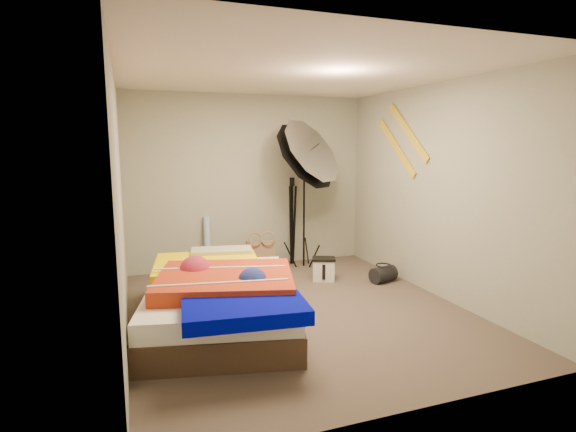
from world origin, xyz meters
name	(u,v)px	position (x,y,z in m)	size (l,w,h in m)	color
floor	(298,311)	(0.00, 0.00, 0.00)	(4.00, 4.00, 0.00)	brown
ceiling	(299,73)	(0.00, 0.00, 2.50)	(4.00, 4.00, 0.00)	silver
wall_back	(249,182)	(0.00, 2.00, 1.25)	(3.50, 3.50, 0.00)	#9A9D8E
wall_front	(412,231)	(0.00, -2.00, 1.25)	(3.50, 3.50, 0.00)	#9A9D8E
wall_left	(120,204)	(-1.75, 0.00, 1.25)	(4.00, 4.00, 0.00)	#9A9D8E
wall_right	(437,191)	(1.75, 0.00, 1.25)	(4.00, 4.00, 0.00)	#9A9D8E
tote_bag	(261,255)	(0.09, 1.73, 0.20)	(0.41, 0.12, 0.41)	#A17D5A
wrapping_roll	(207,244)	(-0.65, 1.90, 0.39)	(0.09, 0.09, 0.78)	#5283CA
camera_case	(324,270)	(0.72, 0.92, 0.14)	(0.28, 0.20, 0.28)	silver
duffel_bag	(383,274)	(1.43, 0.59, 0.10)	(0.21, 0.21, 0.34)	black
wall_stripe_upper	(408,132)	(1.73, 0.60, 1.95)	(0.02, 1.10, 0.10)	gold
wall_stripe_lower	(397,148)	(1.73, 0.85, 1.75)	(0.02, 1.10, 0.10)	gold
bed	(221,297)	(-0.86, -0.13, 0.30)	(1.79, 2.35, 0.59)	#422F22
photo_umbrella	(304,157)	(0.66, 1.48, 1.62)	(1.11, 1.26, 2.25)	black
camera_tripod	(292,215)	(0.62, 1.86, 0.75)	(0.09, 0.09, 1.31)	black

